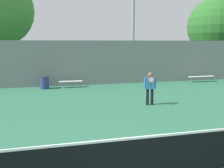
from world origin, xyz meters
TOP-DOWN VIEW (x-y plane):
  - tennis_net at (0.00, 0.00)m, footprint 10.90×0.09m
  - tennis_player at (3.27, 6.67)m, footprint 0.60×0.47m
  - bench_courtside_near at (-0.03, 12.75)m, footprint 1.61×0.40m
  - bench_adjacent_court at (10.21, 12.75)m, footprint 2.15×0.40m
  - light_pole_center_back at (4.91, 14.04)m, footprint 0.90×0.60m
  - trash_bin at (-1.79, 12.72)m, footprint 0.62×0.62m
  - back_fence at (0.00, 13.60)m, footprint 35.92×0.06m
  - tree_green_tall at (15.03, 17.94)m, footprint 5.68×5.68m

SIDE VIEW (x-z plane):
  - bench_courtside_near at x=-0.03m, z-range 0.18..0.63m
  - bench_adjacent_court at x=10.21m, z-range 0.19..0.63m
  - trash_bin at x=-1.79m, z-range 0.00..0.85m
  - tennis_net at x=0.00m, z-range 0.01..1.03m
  - tennis_player at x=3.27m, z-range 0.12..1.75m
  - back_fence at x=0.00m, z-range 0.00..3.22m
  - tree_green_tall at x=15.03m, z-range 0.92..8.45m
  - light_pole_center_back at x=4.91m, z-range 1.02..10.90m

